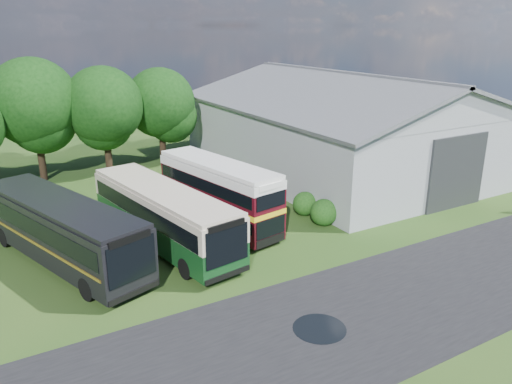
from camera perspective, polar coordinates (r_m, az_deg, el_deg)
ground at (r=24.08m, az=5.78°, el=-10.86°), size 120.00×120.00×0.00m
asphalt_road at (r=23.92m, az=16.07°, el=-11.78°), size 60.00×8.00×0.02m
puddle at (r=21.27m, az=7.26°, el=-15.27°), size 2.20×2.20×0.01m
storage_shed at (r=43.53m, az=9.76°, el=8.17°), size 18.80×24.80×8.15m
tree_mid at (r=42.26m, az=-24.07°, el=9.33°), size 6.80×6.80×9.60m
tree_right_a at (r=42.19m, az=-17.02°, el=9.41°), size 6.26×6.26×8.83m
tree_right_b at (r=44.38m, az=-10.90°, el=9.97°), size 5.98×5.98×8.45m
shrub_front at (r=31.46m, az=7.69°, el=-3.64°), size 1.70×1.70×1.70m
shrub_mid at (r=32.94m, az=5.57°, el=-2.53°), size 1.60×1.60×1.60m
bus_green_single at (r=28.21m, az=-10.53°, el=-2.60°), size 4.67×12.31×3.32m
bus_maroon_double at (r=30.41m, az=-4.28°, el=-0.25°), size 4.11×9.69×4.05m
bus_dark_single at (r=27.51m, az=-21.30°, el=-4.07°), size 6.53×12.57×3.39m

